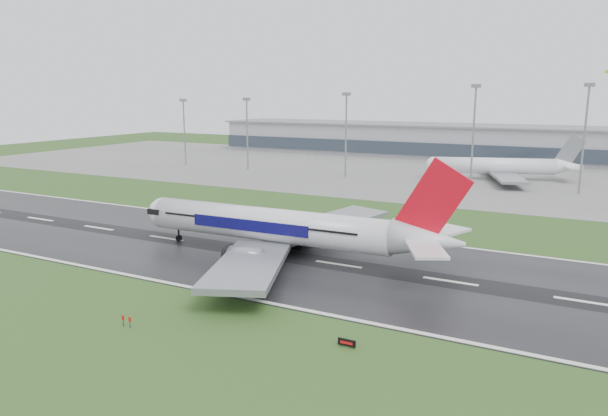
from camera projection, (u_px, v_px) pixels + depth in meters
The scene contains 12 objects.
ground at pixel (245, 251), 107.96m from camera, with size 520.00×520.00×0.00m, color #26471A.
runway at pixel (245, 250), 107.95m from camera, with size 400.00×45.00×0.10m, color black.
apron at pixel (420, 172), 216.72m from camera, with size 400.00×130.00×0.08m, color slate.
terminal at pixel (454, 142), 267.42m from camera, with size 240.00×36.00×15.00m, color gray.
main_airliner at pixel (288, 206), 102.17m from camera, with size 64.84×61.75×19.14m, color silver, non-canonical shape.
parked_airliner at pixel (501, 157), 195.75m from camera, with size 54.71×50.94×16.04m, color white, non-canonical shape.
runway_sign at pixel (347, 343), 66.65m from camera, with size 2.30×0.26×1.04m, color black, non-canonical shape.
floodmast_0 at pixel (185, 134), 235.49m from camera, with size 0.64×0.64×27.11m, color gray.
floodmast_1 at pixel (247, 136), 221.07m from camera, with size 0.64×0.64×27.66m, color gray.
floodmast_2 at pixel (346, 137), 201.54m from camera, with size 0.64×0.64×29.60m, color gray.
floodmast_3 at pixel (473, 138), 180.88m from camera, with size 0.64×0.64×32.20m, color gray.
floodmast_4 at pixel (584, 141), 166.20m from camera, with size 0.64×0.64×32.29m, color gray.
Camera 1 is at (57.98, -87.13, 30.11)m, focal length 32.48 mm.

